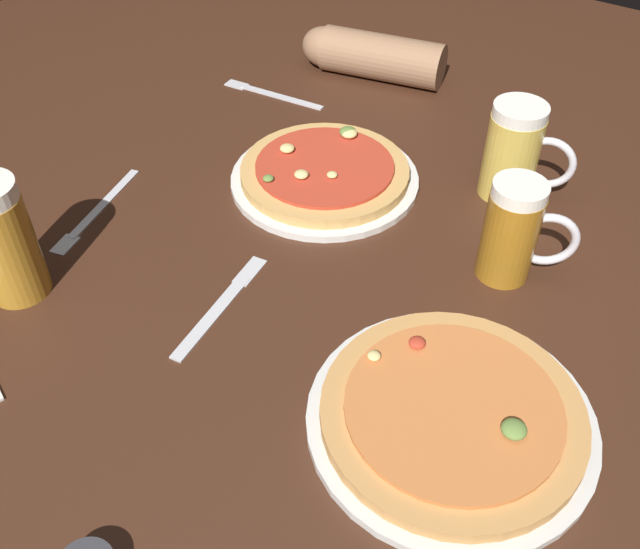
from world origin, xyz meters
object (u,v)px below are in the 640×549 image
at_px(beer_mug_dark, 0,243).
at_px(fork_spare, 271,93).
at_px(beer_mug_pale, 514,232).
at_px(beer_mug_amber, 515,152).
at_px(fork_left, 96,211).
at_px(pizza_plate_near, 452,415).
at_px(diner_arm, 368,55).
at_px(knife_right, 221,304).
at_px(pizza_plate_far, 325,174).

xyz_separation_m(beer_mug_dark, fork_spare, (-0.04, 0.64, -0.09)).
bearing_deg(beer_mug_pale, beer_mug_dark, -142.81).
bearing_deg(beer_mug_dark, beer_mug_amber, 51.65).
bearing_deg(fork_left, beer_mug_dark, -76.78).
bearing_deg(pizza_plate_near, diner_arm, 127.82).
distance_m(knife_right, diner_arm, 0.70).
xyz_separation_m(beer_mug_amber, diner_arm, (-0.39, 0.21, -0.03)).
relative_size(beer_mug_pale, fork_left, 0.69).
bearing_deg(pizza_plate_far, fork_left, -133.35).
distance_m(pizza_plate_near, pizza_plate_far, 0.50).
relative_size(pizza_plate_near, knife_right, 1.56).
relative_size(pizza_plate_far, diner_arm, 1.04).
distance_m(beer_mug_pale, diner_arm, 0.61).
bearing_deg(pizza_plate_far, knife_right, -82.47).
distance_m(beer_mug_dark, fork_spare, 0.64).
distance_m(beer_mug_amber, beer_mug_pale, 0.20).
bearing_deg(pizza_plate_near, fork_left, 175.75).
height_order(beer_mug_pale, fork_left, beer_mug_pale).
bearing_deg(pizza_plate_near, beer_mug_dark, -167.17).
bearing_deg(fork_spare, fork_left, -90.62).
height_order(fork_left, fork_spare, same).
height_order(beer_mug_dark, diner_arm, beer_mug_dark).
bearing_deg(beer_mug_dark, fork_left, 103.22).
distance_m(beer_mug_amber, diner_arm, 0.45).
distance_m(beer_mug_dark, knife_right, 0.30).
relative_size(beer_mug_pale, knife_right, 0.71).
xyz_separation_m(pizza_plate_far, beer_mug_amber, (0.26, 0.14, 0.06)).
height_order(beer_mug_dark, knife_right, beer_mug_dark).
bearing_deg(pizza_plate_near, fork_spare, 141.89).
distance_m(pizza_plate_far, beer_mug_pale, 0.34).
height_order(pizza_plate_far, fork_spare, pizza_plate_far).
height_order(beer_mug_amber, diner_arm, beer_mug_amber).
xyz_separation_m(beer_mug_dark, knife_right, (0.25, 0.14, -0.09)).
bearing_deg(fork_left, beer_mug_pale, 21.37).
xyz_separation_m(pizza_plate_near, diner_arm, (-0.52, 0.67, 0.03)).
height_order(beer_mug_amber, fork_left, beer_mug_amber).
height_order(beer_mug_pale, fork_spare, beer_mug_pale).
xyz_separation_m(beer_mug_amber, knife_right, (-0.22, -0.46, -0.07)).
height_order(knife_right, diner_arm, diner_arm).
bearing_deg(pizza_plate_near, beer_mug_pale, 100.57).
distance_m(pizza_plate_far, beer_mug_amber, 0.30).
bearing_deg(beer_mug_dark, beer_mug_pale, 37.19).
distance_m(pizza_plate_near, fork_spare, 0.81).
relative_size(pizza_plate_near, beer_mug_pale, 2.19).
xyz_separation_m(beer_mug_pale, fork_left, (-0.59, -0.23, -0.07)).
height_order(beer_mug_pale, diner_arm, beer_mug_pale).
bearing_deg(beer_mug_pale, knife_right, -136.49).
bearing_deg(beer_mug_amber, pizza_plate_far, -151.26).
height_order(beer_mug_dark, beer_mug_pale, beer_mug_dark).
bearing_deg(beer_mug_dark, knife_right, 28.25).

